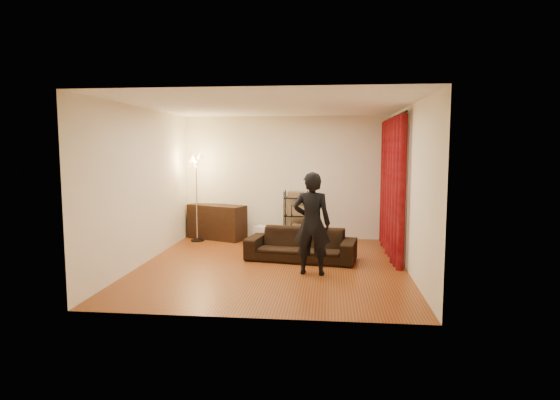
# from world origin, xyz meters

# --- Properties ---
(floor) EXTENTS (5.00, 5.00, 0.00)m
(floor) POSITION_xyz_m (0.00, 0.00, 0.00)
(floor) COLOR brown
(floor) RESTS_ON ground
(ceiling) EXTENTS (5.00, 5.00, 0.00)m
(ceiling) POSITION_xyz_m (0.00, 0.00, 2.70)
(ceiling) COLOR white
(ceiling) RESTS_ON ground
(wall_back) EXTENTS (5.00, 0.00, 5.00)m
(wall_back) POSITION_xyz_m (0.00, 2.50, 1.35)
(wall_back) COLOR #F0E7C8
(wall_back) RESTS_ON ground
(wall_front) EXTENTS (5.00, 0.00, 5.00)m
(wall_front) POSITION_xyz_m (0.00, -2.50, 1.35)
(wall_front) COLOR #F0E7C8
(wall_front) RESTS_ON ground
(wall_left) EXTENTS (0.00, 5.00, 5.00)m
(wall_left) POSITION_xyz_m (-2.25, 0.00, 1.35)
(wall_left) COLOR #F0E7C8
(wall_left) RESTS_ON ground
(wall_right) EXTENTS (0.00, 5.00, 5.00)m
(wall_right) POSITION_xyz_m (2.25, 0.00, 1.35)
(wall_right) COLOR #F0E7C8
(wall_right) RESTS_ON ground
(curtain_rod) EXTENTS (0.04, 2.65, 0.04)m
(curtain_rod) POSITION_xyz_m (2.15, 1.12, 2.58)
(curtain_rod) COLOR black
(curtain_rod) RESTS_ON wall_right
(curtain) EXTENTS (0.22, 2.65, 2.55)m
(curtain) POSITION_xyz_m (2.13, 1.12, 1.28)
(curtain) COLOR maroon
(curtain) RESTS_ON ground
(sofa) EXTENTS (2.03, 1.05, 0.57)m
(sofa) POSITION_xyz_m (0.46, 0.43, 0.28)
(sofa) COLOR black
(sofa) RESTS_ON ground
(person) EXTENTS (0.64, 0.46, 1.64)m
(person) POSITION_xyz_m (0.69, -0.47, 0.82)
(person) COLOR black
(person) RESTS_ON ground
(media_cabinet) EXTENTS (1.38, 0.95, 0.76)m
(media_cabinet) POSITION_xyz_m (-1.51, 2.23, 0.38)
(media_cabinet) COLOR black
(media_cabinet) RESTS_ON ground
(storage_boxes) EXTENTS (0.47, 0.43, 0.32)m
(storage_boxes) POSITION_xyz_m (-0.45, 2.15, 0.16)
(storage_boxes) COLOR silver
(storage_boxes) RESTS_ON ground
(wire_shelf) EXTENTS (0.54, 0.43, 1.08)m
(wire_shelf) POSITION_xyz_m (0.24, 2.28, 0.54)
(wire_shelf) COLOR black
(wire_shelf) RESTS_ON ground
(floor_lamp) EXTENTS (0.42, 0.42, 1.87)m
(floor_lamp) POSITION_xyz_m (-1.87, 1.93, 0.93)
(floor_lamp) COLOR silver
(floor_lamp) RESTS_ON ground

